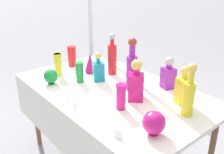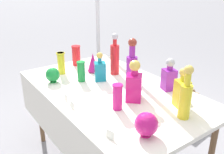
{
  "view_description": "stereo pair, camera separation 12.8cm",
  "coord_description": "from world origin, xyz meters",
  "px_view_note": "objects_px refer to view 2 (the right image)",
  "views": [
    {
      "loc": [
        1.39,
        -1.15,
        1.6
      ],
      "look_at": [
        0.0,
        0.0,
        0.86
      ],
      "focal_mm": 40.0,
      "sensor_mm": 36.0,
      "label": 1
    },
    {
      "loc": [
        1.47,
        -1.05,
        1.6
      ],
      "look_at": [
        0.0,
        0.0,
        0.86
      ],
      "focal_mm": 40.0,
      "sensor_mm": 36.0,
      "label": 2
    }
  ],
  "objects_px": {
    "square_decanter_2": "(134,84)",
    "slender_vase_3": "(61,62)",
    "slender_vase_2": "(81,71)",
    "cardboard_box_behind_left": "(171,103)",
    "slender_vase_1": "(117,96)",
    "square_decanter_0": "(169,76)",
    "square_decanter_1": "(100,69)",
    "slender_vase_0": "(76,55)",
    "tall_bottle_1": "(115,57)",
    "round_bowl_1": "(146,124)",
    "fluted_vase_0": "(93,62)",
    "tall_bottle_2": "(186,96)",
    "tall_bottle_0": "(132,69)",
    "round_bowl_0": "(53,75)",
    "square_decanter_3": "(182,90)",
    "canopy_pole": "(98,23)"
  },
  "relations": [
    {
      "from": "square_decanter_0",
      "to": "slender_vase_2",
      "type": "relative_size",
      "value": 1.48
    },
    {
      "from": "square_decanter_1",
      "to": "square_decanter_2",
      "type": "height_order",
      "value": "square_decanter_2"
    },
    {
      "from": "slender_vase_1",
      "to": "slender_vase_2",
      "type": "xyz_separation_m",
      "value": [
        -0.57,
        0.04,
        -0.0
      ]
    },
    {
      "from": "cardboard_box_behind_left",
      "to": "round_bowl_1",
      "type": "bearing_deg",
      "value": -54.71
    },
    {
      "from": "square_decanter_0",
      "to": "fluted_vase_0",
      "type": "bearing_deg",
      "value": -157.35
    },
    {
      "from": "square_decanter_0",
      "to": "slender_vase_0",
      "type": "height_order",
      "value": "square_decanter_0"
    },
    {
      "from": "slender_vase_1",
      "to": "round_bowl_0",
      "type": "xyz_separation_m",
      "value": [
        -0.68,
        -0.17,
        -0.03
      ]
    },
    {
      "from": "tall_bottle_1",
      "to": "round_bowl_0",
      "type": "distance_m",
      "value": 0.57
    },
    {
      "from": "slender_vase_1",
      "to": "cardboard_box_behind_left",
      "type": "distance_m",
      "value": 1.57
    },
    {
      "from": "square_decanter_0",
      "to": "round_bowl_1",
      "type": "bearing_deg",
      "value": -57.98
    },
    {
      "from": "round_bowl_0",
      "to": "tall_bottle_2",
      "type": "bearing_deg",
      "value": 23.63
    },
    {
      "from": "square_decanter_0",
      "to": "slender_vase_2",
      "type": "xyz_separation_m",
      "value": [
        -0.55,
        -0.47,
        -0.02
      ]
    },
    {
      "from": "tall_bottle_0",
      "to": "tall_bottle_1",
      "type": "bearing_deg",
      "value": 164.16
    },
    {
      "from": "slender_vase_1",
      "to": "fluted_vase_0",
      "type": "distance_m",
      "value": 0.73
    },
    {
      "from": "round_bowl_1",
      "to": "canopy_pole",
      "type": "relative_size",
      "value": 0.05
    },
    {
      "from": "round_bowl_1",
      "to": "canopy_pole",
      "type": "xyz_separation_m",
      "value": [
        -1.75,
        0.8,
        0.23
      ]
    },
    {
      "from": "round_bowl_0",
      "to": "round_bowl_1",
      "type": "relative_size",
      "value": 0.89
    },
    {
      "from": "tall_bottle_1",
      "to": "cardboard_box_behind_left",
      "type": "bearing_deg",
      "value": 93.89
    },
    {
      "from": "tall_bottle_2",
      "to": "square_decanter_0",
      "type": "distance_m",
      "value": 0.42
    },
    {
      "from": "square_decanter_1",
      "to": "square_decanter_3",
      "type": "distance_m",
      "value": 0.74
    },
    {
      "from": "square_decanter_1",
      "to": "square_decanter_3",
      "type": "relative_size",
      "value": 0.89
    },
    {
      "from": "slender_vase_3",
      "to": "fluted_vase_0",
      "type": "distance_m",
      "value": 0.29
    },
    {
      "from": "square_decanter_2",
      "to": "slender_vase_3",
      "type": "height_order",
      "value": "square_decanter_2"
    },
    {
      "from": "slender_vase_1",
      "to": "tall_bottle_2",
      "type": "bearing_deg",
      "value": 39.79
    },
    {
      "from": "cardboard_box_behind_left",
      "to": "slender_vase_2",
      "type": "bearing_deg",
      "value": -88.46
    },
    {
      "from": "tall_bottle_2",
      "to": "square_decanter_3",
      "type": "relative_size",
      "value": 1.27
    },
    {
      "from": "slender_vase_2",
      "to": "cardboard_box_behind_left",
      "type": "bearing_deg",
      "value": 91.54
    },
    {
      "from": "square_decanter_2",
      "to": "slender_vase_3",
      "type": "bearing_deg",
      "value": -166.19
    },
    {
      "from": "tall_bottle_2",
      "to": "square_decanter_1",
      "type": "height_order",
      "value": "tall_bottle_2"
    },
    {
      "from": "tall_bottle_1",
      "to": "fluted_vase_0",
      "type": "height_order",
      "value": "tall_bottle_1"
    },
    {
      "from": "tall_bottle_2",
      "to": "square_decanter_3",
      "type": "xyz_separation_m",
      "value": [
        -0.11,
        0.11,
        -0.03
      ]
    },
    {
      "from": "tall_bottle_0",
      "to": "slender_vase_3",
      "type": "height_order",
      "value": "tall_bottle_0"
    },
    {
      "from": "slender_vase_2",
      "to": "cardboard_box_behind_left",
      "type": "height_order",
      "value": "slender_vase_2"
    },
    {
      "from": "round_bowl_0",
      "to": "canopy_pole",
      "type": "xyz_separation_m",
      "value": [
        -0.73,
        0.92,
        0.24
      ]
    },
    {
      "from": "tall_bottle_1",
      "to": "round_bowl_1",
      "type": "height_order",
      "value": "tall_bottle_1"
    },
    {
      "from": "square_decanter_2",
      "to": "square_decanter_0",
      "type": "bearing_deg",
      "value": 87.04
    },
    {
      "from": "tall_bottle_1",
      "to": "round_bowl_0",
      "type": "bearing_deg",
      "value": -105.16
    },
    {
      "from": "square_decanter_1",
      "to": "slender_vase_0",
      "type": "height_order",
      "value": "square_decanter_1"
    },
    {
      "from": "slender_vase_1",
      "to": "slender_vase_3",
      "type": "height_order",
      "value": "slender_vase_3"
    },
    {
      "from": "round_bowl_0",
      "to": "slender_vase_1",
      "type": "bearing_deg",
      "value": 13.81
    },
    {
      "from": "square_decanter_0",
      "to": "cardboard_box_behind_left",
      "type": "xyz_separation_m",
      "value": [
        -0.58,
        0.76,
        -0.72
      ]
    },
    {
      "from": "square_decanter_2",
      "to": "square_decanter_3",
      "type": "distance_m",
      "value": 0.33
    },
    {
      "from": "tall_bottle_2",
      "to": "slender_vase_0",
      "type": "relative_size",
      "value": 1.77
    },
    {
      "from": "slender_vase_2",
      "to": "fluted_vase_0",
      "type": "height_order",
      "value": "fluted_vase_0"
    },
    {
      "from": "slender_vase_2",
      "to": "slender_vase_3",
      "type": "distance_m",
      "value": 0.27
    },
    {
      "from": "slender_vase_2",
      "to": "cardboard_box_behind_left",
      "type": "distance_m",
      "value": 1.42
    },
    {
      "from": "slender_vase_3",
      "to": "round_bowl_0",
      "type": "distance_m",
      "value": 0.21
    },
    {
      "from": "slender_vase_2",
      "to": "tall_bottle_0",
      "type": "bearing_deg",
      "value": 30.68
    },
    {
      "from": "square_decanter_1",
      "to": "square_decanter_2",
      "type": "xyz_separation_m",
      "value": [
        0.46,
        -0.01,
        0.03
      ]
    },
    {
      "from": "tall_bottle_2",
      "to": "fluted_vase_0",
      "type": "distance_m",
      "value": 1.03
    }
  ]
}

